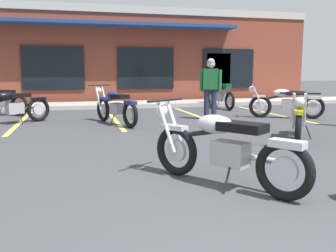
{
  "coord_description": "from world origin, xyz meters",
  "views": [
    {
      "loc": [
        -1.02,
        -1.93,
        1.33
      ],
      "look_at": [
        0.25,
        3.1,
        0.55
      ],
      "focal_mm": 39.09,
      "sensor_mm": 36.0,
      "label": 1
    }
  ],
  "objects_px": {
    "motorcycle_silver_naked": "(219,94)",
    "motorcycle_black_cruiser": "(0,100)",
    "motorcycle_cream_vintage": "(286,102)",
    "person_by_back_row": "(211,85)",
    "motorcycle_green_cafe_racer": "(299,117)",
    "motorcycle_foreground_classic": "(223,147)",
    "motorcycle_orange_scrambler": "(10,106)",
    "motorcycle_blue_standard": "(115,106)"
  },
  "relations": [
    {
      "from": "motorcycle_foreground_classic",
      "to": "motorcycle_orange_scrambler",
      "type": "height_order",
      "value": "same"
    },
    {
      "from": "motorcycle_black_cruiser",
      "to": "motorcycle_green_cafe_racer",
      "type": "bearing_deg",
      "value": -42.38
    },
    {
      "from": "motorcycle_silver_naked",
      "to": "person_by_back_row",
      "type": "relative_size",
      "value": 1.26
    },
    {
      "from": "person_by_back_row",
      "to": "motorcycle_foreground_classic",
      "type": "bearing_deg",
      "value": -109.26
    },
    {
      "from": "motorcycle_black_cruiser",
      "to": "motorcycle_orange_scrambler",
      "type": "xyz_separation_m",
      "value": [
        0.64,
        -2.18,
        0.0
      ]
    },
    {
      "from": "motorcycle_green_cafe_racer",
      "to": "motorcycle_cream_vintage",
      "type": "height_order",
      "value": "same"
    },
    {
      "from": "person_by_back_row",
      "to": "motorcycle_blue_standard",
      "type": "bearing_deg",
      "value": -174.31
    },
    {
      "from": "motorcycle_blue_standard",
      "to": "motorcycle_orange_scrambler",
      "type": "distance_m",
      "value": 2.64
    },
    {
      "from": "motorcycle_blue_standard",
      "to": "motorcycle_green_cafe_racer",
      "type": "bearing_deg",
      "value": -43.3
    },
    {
      "from": "motorcycle_silver_naked",
      "to": "motorcycle_blue_standard",
      "type": "relative_size",
      "value": 1.05
    },
    {
      "from": "motorcycle_cream_vintage",
      "to": "person_by_back_row",
      "type": "relative_size",
      "value": 1.16
    },
    {
      "from": "motorcycle_orange_scrambler",
      "to": "motorcycle_black_cruiser",
      "type": "bearing_deg",
      "value": 106.32
    },
    {
      "from": "motorcycle_green_cafe_racer",
      "to": "motorcycle_orange_scrambler",
      "type": "bearing_deg",
      "value": 147.57
    },
    {
      "from": "motorcycle_silver_naked",
      "to": "motorcycle_cream_vintage",
      "type": "xyz_separation_m",
      "value": [
        0.74,
        -3.18,
        -0.07
      ]
    },
    {
      "from": "motorcycle_blue_standard",
      "to": "motorcycle_green_cafe_racer",
      "type": "height_order",
      "value": "same"
    },
    {
      "from": "motorcycle_black_cruiser",
      "to": "motorcycle_blue_standard",
      "type": "relative_size",
      "value": 0.9
    },
    {
      "from": "motorcycle_green_cafe_racer",
      "to": "motorcycle_cream_vintage",
      "type": "relative_size",
      "value": 0.94
    },
    {
      "from": "motorcycle_black_cruiser",
      "to": "person_by_back_row",
      "type": "relative_size",
      "value": 1.08
    },
    {
      "from": "motorcycle_silver_naked",
      "to": "motorcycle_green_cafe_racer",
      "type": "xyz_separation_m",
      "value": [
        -0.88,
        -6.26,
        -0.07
      ]
    },
    {
      "from": "motorcycle_blue_standard",
      "to": "motorcycle_green_cafe_racer",
      "type": "relative_size",
      "value": 1.1
    },
    {
      "from": "motorcycle_foreground_classic",
      "to": "motorcycle_green_cafe_racer",
      "type": "height_order",
      "value": "same"
    },
    {
      "from": "motorcycle_cream_vintage",
      "to": "person_by_back_row",
      "type": "height_order",
      "value": "person_by_back_row"
    },
    {
      "from": "motorcycle_silver_naked",
      "to": "person_by_back_row",
      "type": "bearing_deg",
      "value": -116.17
    },
    {
      "from": "motorcycle_black_cruiser",
      "to": "motorcycle_blue_standard",
      "type": "height_order",
      "value": "same"
    },
    {
      "from": "motorcycle_blue_standard",
      "to": "motorcycle_green_cafe_racer",
      "type": "distance_m",
      "value": 4.42
    },
    {
      "from": "motorcycle_green_cafe_racer",
      "to": "motorcycle_cream_vintage",
      "type": "bearing_deg",
      "value": 62.31
    },
    {
      "from": "motorcycle_black_cruiser",
      "to": "motorcycle_blue_standard",
      "type": "xyz_separation_m",
      "value": [
        3.2,
        -2.82,
        0.0
      ]
    },
    {
      "from": "motorcycle_silver_naked",
      "to": "motorcycle_orange_scrambler",
      "type": "height_order",
      "value": "same"
    },
    {
      "from": "motorcycle_silver_naked",
      "to": "motorcycle_cream_vintage",
      "type": "height_order",
      "value": "same"
    },
    {
      "from": "motorcycle_black_cruiser",
      "to": "person_by_back_row",
      "type": "xyz_separation_m",
      "value": [
        5.83,
        -2.56,
        0.49
      ]
    },
    {
      "from": "motorcycle_black_cruiser",
      "to": "motorcycle_orange_scrambler",
      "type": "distance_m",
      "value": 2.28
    },
    {
      "from": "motorcycle_silver_naked",
      "to": "motorcycle_blue_standard",
      "type": "xyz_separation_m",
      "value": [
        -4.09,
        -3.23,
        -0.07
      ]
    },
    {
      "from": "motorcycle_foreground_classic",
      "to": "motorcycle_cream_vintage",
      "type": "height_order",
      "value": "same"
    },
    {
      "from": "motorcycle_green_cafe_racer",
      "to": "motorcycle_orange_scrambler",
      "type": "distance_m",
      "value": 6.84
    },
    {
      "from": "motorcycle_blue_standard",
      "to": "motorcycle_cream_vintage",
      "type": "height_order",
      "value": "same"
    },
    {
      "from": "motorcycle_blue_standard",
      "to": "motorcycle_cream_vintage",
      "type": "relative_size",
      "value": 1.03
    },
    {
      "from": "motorcycle_foreground_classic",
      "to": "motorcycle_silver_naked",
      "type": "relative_size",
      "value": 0.86
    },
    {
      "from": "motorcycle_blue_standard",
      "to": "motorcycle_orange_scrambler",
      "type": "bearing_deg",
      "value": 166.02
    },
    {
      "from": "motorcycle_cream_vintage",
      "to": "motorcycle_orange_scrambler",
      "type": "bearing_deg",
      "value": 175.46
    },
    {
      "from": "motorcycle_orange_scrambler",
      "to": "motorcycle_cream_vintage",
      "type": "height_order",
      "value": "same"
    },
    {
      "from": "motorcycle_silver_naked",
      "to": "motorcycle_black_cruiser",
      "type": "bearing_deg",
      "value": -176.78
    },
    {
      "from": "motorcycle_silver_naked",
      "to": "motorcycle_foreground_classic",
      "type": "bearing_deg",
      "value": -111.73
    }
  ]
}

